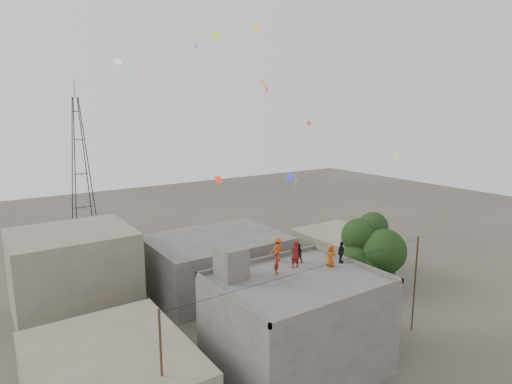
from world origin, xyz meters
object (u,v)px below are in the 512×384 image
at_px(tree, 371,255).
at_px(transmission_tower, 80,167).
at_px(stair_head_box, 231,262).
at_px(person_red_adult, 295,254).
at_px(person_dark_adult, 341,252).

bearing_deg(tree, transmission_tower, 106.09).
xyz_separation_m(stair_head_box, person_red_adult, (4.41, -0.84, -0.07)).
height_order(person_red_adult, person_dark_adult, person_red_adult).
height_order(stair_head_box, tree, tree).
xyz_separation_m(tree, person_red_adult, (-6.16, 1.17, 0.93)).
relative_size(stair_head_box, person_dark_adult, 1.32).
distance_m(transmission_tower, person_dark_adult, 40.26).
bearing_deg(transmission_tower, person_red_adult, -82.24).
bearing_deg(stair_head_box, person_dark_adult, -14.13).
xyz_separation_m(stair_head_box, tree, (10.57, -2.00, -1.00)).
bearing_deg(transmission_tower, person_dark_adult, -77.94).
bearing_deg(person_dark_adult, person_red_adult, 141.89).
bearing_deg(person_dark_adult, stair_head_box, 146.41).
height_order(tree, person_dark_adult, tree).
relative_size(person_red_adult, person_dark_adult, 1.24).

